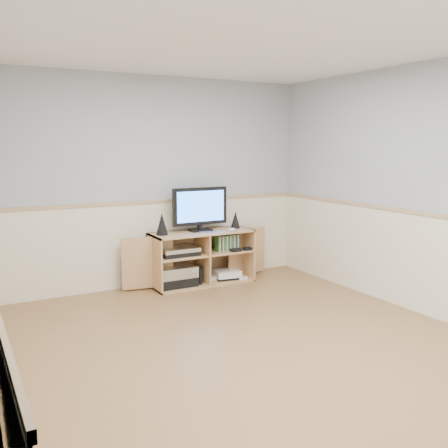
% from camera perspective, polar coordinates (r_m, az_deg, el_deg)
% --- Properties ---
extents(room, '(4.04, 4.54, 2.54)m').
position_cam_1_polar(room, '(4.10, 1.45, 2.33)').
color(room, '#A17B47').
rests_on(room, ground).
extents(media_cabinet, '(1.97, 0.47, 0.65)m').
position_cam_1_polar(media_cabinet, '(6.20, -2.75, -3.69)').
color(media_cabinet, tan).
rests_on(media_cabinet, floor).
extents(monitor, '(0.71, 0.18, 0.53)m').
position_cam_1_polar(monitor, '(6.08, -2.76, 1.90)').
color(monitor, black).
rests_on(monitor, media_cabinet).
extents(speaker_left, '(0.14, 0.14, 0.26)m').
position_cam_1_polar(speaker_left, '(5.88, -7.11, -0.00)').
color(speaker_left, black).
rests_on(speaker_left, media_cabinet).
extents(speaker_right, '(0.12, 0.12, 0.22)m').
position_cam_1_polar(speaker_right, '(6.31, 1.31, 0.49)').
color(speaker_right, black).
rests_on(speaker_right, media_cabinet).
extents(keyboard, '(0.33, 0.19, 0.01)m').
position_cam_1_polar(keyboard, '(5.99, -1.33, -0.95)').
color(keyboard, silver).
rests_on(keyboard, media_cabinet).
extents(mouse, '(0.11, 0.09, 0.04)m').
position_cam_1_polar(mouse, '(6.12, 0.95, -0.63)').
color(mouse, white).
rests_on(mouse, media_cabinet).
extents(av_components, '(0.53, 0.34, 0.47)m').
position_cam_1_polar(av_components, '(6.03, -5.40, -5.17)').
color(av_components, black).
rests_on(av_components, media_cabinet).
extents(game_consoles, '(0.46, 0.30, 0.11)m').
position_cam_1_polar(game_consoles, '(6.34, 0.19, -5.81)').
color(game_consoles, white).
rests_on(game_consoles, media_cabinet).
extents(game_cases, '(0.30, 0.14, 0.19)m').
position_cam_1_polar(game_cases, '(6.25, 0.31, -2.13)').
color(game_cases, '#3F8C3F').
rests_on(game_cases, media_cabinet).
extents(wall_outlet, '(0.12, 0.03, 0.12)m').
position_cam_1_polar(wall_outlet, '(6.52, 0.16, -0.64)').
color(wall_outlet, white).
rests_on(wall_outlet, wall_back).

